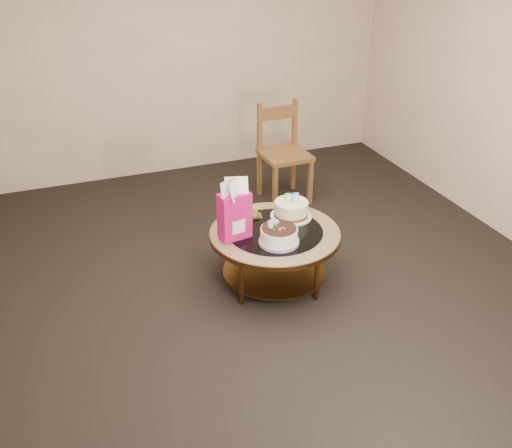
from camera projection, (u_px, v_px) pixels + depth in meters
name	position (u px, v px, depth m)	size (l,w,h in m)	color
ground	(274.00, 280.00, 4.59)	(5.00, 5.00, 0.00)	black
room_walls	(278.00, 91.00, 3.85)	(4.52, 5.02, 2.61)	beige
coffee_table	(275.00, 240.00, 4.41)	(1.02, 1.02, 0.46)	brown
decorated_cake	(279.00, 236.00, 4.19)	(0.30, 0.30, 0.17)	#9C85BD
cream_cake	(291.00, 210.00, 4.54)	(0.33, 0.33, 0.21)	white
gift_bag	(234.00, 210.00, 4.18)	(0.25, 0.20, 0.47)	#CF1368
pillar_candle	(254.00, 213.00, 4.56)	(0.12, 0.12, 0.09)	#D2B456
dining_chair	(283.00, 152.00, 5.69)	(0.47, 0.47, 0.98)	brown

